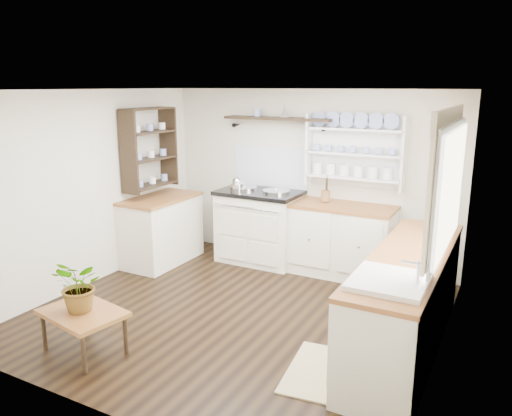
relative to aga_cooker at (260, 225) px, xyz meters
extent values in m
cube|color=black|center=(0.55, -1.57, -0.50)|extent=(4.00, 3.80, 0.01)
cube|color=beige|center=(0.55, 0.33, 0.65)|extent=(4.00, 0.02, 2.30)
cube|color=beige|center=(2.55, -1.57, 0.65)|extent=(0.02, 3.80, 2.30)
cube|color=beige|center=(-1.45, -1.57, 0.65)|extent=(0.02, 3.80, 2.30)
cube|color=white|center=(0.55, -1.57, 1.80)|extent=(4.00, 3.80, 0.01)
cube|color=white|center=(2.51, -1.42, 1.00)|extent=(0.04, 1.40, 1.00)
cube|color=white|center=(2.49, -1.42, 1.00)|extent=(0.02, 1.50, 1.10)
cube|color=beige|center=(2.47, -1.42, 1.58)|extent=(0.04, 1.55, 0.18)
cube|color=white|center=(0.00, 0.00, -0.03)|extent=(1.05, 0.68, 0.93)
cube|color=black|center=(0.00, 0.00, 0.46)|extent=(1.09, 0.72, 0.05)
cylinder|color=silver|center=(-0.24, 0.00, 0.50)|extent=(0.36, 0.36, 0.03)
cylinder|color=silver|center=(0.24, 0.00, 0.50)|extent=(0.36, 0.36, 0.03)
cylinder|color=silver|center=(0.00, -0.38, 0.33)|extent=(0.95, 0.02, 0.02)
cube|color=white|center=(1.15, 0.03, -0.06)|extent=(1.25, 0.60, 0.88)
cube|color=brown|center=(1.15, 0.03, 0.38)|extent=(1.27, 0.63, 0.04)
cube|color=white|center=(2.25, -1.47, -0.06)|extent=(0.60, 2.40, 0.88)
cube|color=brown|center=(2.25, -1.47, 0.38)|extent=(0.62, 2.43, 0.04)
cube|color=white|center=(2.25, -2.22, 0.30)|extent=(0.55, 0.60, 0.28)
cylinder|color=silver|center=(2.45, -2.22, 0.50)|extent=(0.02, 0.02, 0.22)
cube|color=white|center=(-1.15, -0.67, -0.06)|extent=(0.60, 1.10, 0.88)
cube|color=brown|center=(-1.15, -0.67, 0.38)|extent=(0.62, 1.13, 0.04)
cube|color=white|center=(1.20, 0.31, 1.05)|extent=(1.20, 0.03, 0.90)
cube|color=white|center=(1.20, 0.22, 1.05)|extent=(1.20, 0.22, 0.02)
cylinder|color=navy|center=(1.20, 0.23, 1.32)|extent=(0.20, 0.02, 0.20)
cube|color=black|center=(0.15, 0.20, 1.42)|extent=(1.50, 0.24, 0.04)
cone|color=black|center=(-0.50, 0.27, 1.31)|extent=(0.06, 0.20, 0.06)
cone|color=black|center=(0.80, 0.27, 1.31)|extent=(0.06, 0.20, 0.06)
cube|color=black|center=(-1.29, -0.67, 1.05)|extent=(0.28, 0.80, 1.05)
cylinder|color=brown|center=(0.88, 0.11, 0.48)|extent=(0.12, 0.12, 0.13)
cube|color=brown|center=(-0.26, -2.90, -0.12)|extent=(0.81, 0.65, 0.04)
cylinder|color=black|center=(-0.61, -3.04, -0.32)|extent=(0.04, 0.04, 0.36)
cylinder|color=black|center=(-0.53, -2.63, -0.32)|extent=(0.04, 0.04, 0.36)
cylinder|color=black|center=(0.01, -3.16, -0.32)|extent=(0.04, 0.04, 0.36)
cylinder|color=black|center=(0.09, -2.75, -0.32)|extent=(0.04, 0.04, 0.36)
imported|color=#3F7233|center=(-0.26, -2.90, 0.14)|extent=(0.50, 0.45, 0.48)
cube|color=#917E54|center=(1.75, -2.22, -0.49)|extent=(0.65, 0.91, 0.02)
camera|label=1|loc=(3.01, -5.77, 1.85)|focal=35.00mm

